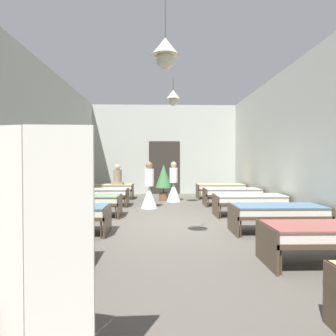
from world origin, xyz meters
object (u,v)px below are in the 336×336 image
at_px(bed_left_row_2, 61,213).
at_px(bed_right_row_5, 221,187).
at_px(bed_left_row_3, 85,200).
at_px(bed_left_row_5, 109,188).
at_px(bed_right_row_3, 250,200).
at_px(bed_right_row_4, 232,192).
at_px(potted_plant, 164,178).
at_px(bed_left_row_1, 16,236).
at_px(nurse_near_aisle, 174,187).
at_px(bed_right_row_2, 278,212).
at_px(nurse_mid_aisle, 149,191).
at_px(patient_seated_primary, 118,177).
at_px(bed_left_row_4, 99,193).
at_px(bed_right_row_1, 331,234).

distance_m(bed_left_row_2, bed_right_row_5, 7.22).
bearing_deg(bed_right_row_5, bed_left_row_3, -139.42).
xyz_separation_m(bed_left_row_2, bed_left_row_5, (0.00, 5.70, 0.00)).
xyz_separation_m(bed_right_row_3, bed_left_row_5, (-4.44, 3.80, 0.00)).
xyz_separation_m(bed_right_row_4, potted_plant, (-2.28, 1.25, 0.43)).
bearing_deg(bed_right_row_3, bed_right_row_4, 90.00).
bearing_deg(bed_left_row_1, bed_left_row_2, 90.00).
bearing_deg(potted_plant, nurse_near_aisle, -31.19).
distance_m(bed_left_row_1, bed_right_row_2, 4.83).
height_order(nurse_mid_aisle, patient_seated_primary, nurse_mid_aisle).
bearing_deg(bed_left_row_2, nurse_near_aisle, 62.52).
height_order(bed_right_row_5, patient_seated_primary, patient_seated_primary).
distance_m(bed_right_row_5, potted_plant, 2.41).
xyz_separation_m(bed_right_row_2, nurse_mid_aisle, (-2.77, 3.33, 0.09)).
xyz_separation_m(nurse_near_aisle, nurse_mid_aisle, (-0.85, -1.50, 0.00)).
bearing_deg(potted_plant, bed_left_row_1, -107.20).
bearing_deg(bed_left_row_5, bed_left_row_4, -90.00).
distance_m(bed_right_row_3, potted_plant, 3.92).
distance_m(nurse_near_aisle, patient_seated_primary, 2.33).
bearing_deg(bed_right_row_3, nurse_near_aisle, 123.22).
xyz_separation_m(bed_right_row_3, bed_right_row_4, (0.00, 1.90, 0.00)).
bearing_deg(bed_left_row_3, bed_left_row_4, 90.00).
height_order(bed_left_row_2, bed_left_row_3, same).
xyz_separation_m(bed_left_row_2, bed_right_row_4, (4.44, 3.80, 0.00)).
xyz_separation_m(bed_right_row_2, patient_seated_primary, (-4.09, 5.63, 0.43)).
xyz_separation_m(bed_left_row_4, bed_right_row_5, (4.44, 1.90, 0.00)).
xyz_separation_m(bed_left_row_1, patient_seated_primary, (0.35, 7.53, 0.43)).
xyz_separation_m(bed_left_row_3, patient_seated_primary, (0.35, 3.73, 0.43)).
xyz_separation_m(bed_left_row_1, bed_right_row_3, (4.44, 3.80, 0.00)).
height_order(bed_left_row_3, nurse_near_aisle, nurse_near_aisle).
relative_size(bed_left_row_1, patient_seated_primary, 2.38).
distance_m(bed_left_row_5, patient_seated_primary, 0.56).
xyz_separation_m(bed_left_row_3, bed_right_row_5, (4.44, 3.80, 0.00)).
xyz_separation_m(bed_left_row_3, nurse_mid_aisle, (1.67, 1.43, 0.09)).
bearing_deg(bed_left_row_3, patient_seated_primary, 84.64).
bearing_deg(potted_plant, nurse_mid_aisle, -105.77).
height_order(bed_right_row_1, bed_left_row_3, same).
bearing_deg(bed_right_row_3, bed_left_row_1, -139.42).
bearing_deg(bed_right_row_2, bed_left_row_5, 127.90).
relative_size(nurse_mid_aisle, patient_seated_primary, 1.86).
height_order(bed_right_row_4, bed_left_row_5, same).
bearing_deg(bed_right_row_5, bed_right_row_4, -90.00).
distance_m(bed_right_row_2, bed_left_row_5, 7.22).
xyz_separation_m(bed_left_row_1, bed_right_row_2, (4.44, 1.90, 0.00)).
relative_size(bed_left_row_5, nurse_near_aisle, 1.28).
bearing_deg(patient_seated_primary, bed_right_row_1, -61.51).
bearing_deg(nurse_near_aisle, bed_left_row_4, 6.13).
distance_m(bed_right_row_1, potted_plant, 7.33).
distance_m(bed_right_row_4, bed_right_row_5, 1.90).
bearing_deg(bed_right_row_2, bed_left_row_4, 139.42).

